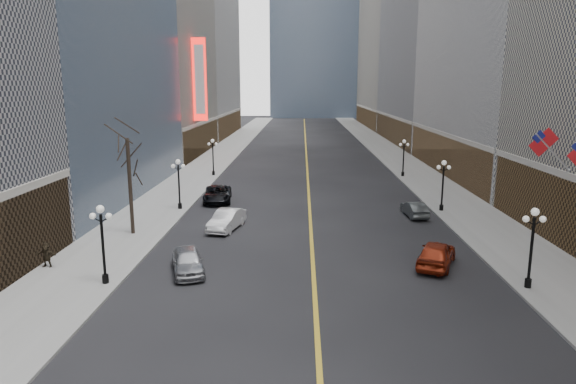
# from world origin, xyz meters

# --- Properties ---
(sidewalk_east) EXTENTS (6.00, 230.00, 0.15)m
(sidewalk_east) POSITION_xyz_m (14.00, 70.00, 0.07)
(sidewalk_east) COLOR gray
(sidewalk_east) RESTS_ON ground
(sidewalk_west) EXTENTS (6.00, 230.00, 0.15)m
(sidewalk_west) POSITION_xyz_m (-14.00, 70.00, 0.07)
(sidewalk_west) COLOR gray
(sidewalk_west) RESTS_ON ground
(lane_line) EXTENTS (0.25, 200.00, 0.02)m
(lane_line) POSITION_xyz_m (0.00, 80.00, 0.01)
(lane_line) COLOR gold
(lane_line) RESTS_ON ground
(bldg_east_c) EXTENTS (26.60, 40.60, 48.80)m
(bldg_east_c) POSITION_xyz_m (29.88, 106.00, 24.18)
(bldg_east_c) COLOR gray
(bldg_east_c) RESTS_ON ground
(bldg_east_d) EXTENTS (26.60, 46.60, 62.80)m
(bldg_east_d) POSITION_xyz_m (29.90, 149.00, 31.17)
(bldg_east_d) COLOR #ACA48E
(bldg_east_d) RESTS_ON ground
(streetlamp_east_1) EXTENTS (1.26, 0.44, 4.52)m
(streetlamp_east_1) POSITION_xyz_m (11.80, 30.00, 2.90)
(streetlamp_east_1) COLOR black
(streetlamp_east_1) RESTS_ON sidewalk_east
(streetlamp_east_2) EXTENTS (1.26, 0.44, 4.52)m
(streetlamp_east_2) POSITION_xyz_m (11.80, 48.00, 2.90)
(streetlamp_east_2) COLOR black
(streetlamp_east_2) RESTS_ON sidewalk_east
(streetlamp_east_3) EXTENTS (1.26, 0.44, 4.52)m
(streetlamp_east_3) POSITION_xyz_m (11.80, 66.00, 2.90)
(streetlamp_east_3) COLOR black
(streetlamp_east_3) RESTS_ON sidewalk_east
(streetlamp_west_1) EXTENTS (1.26, 0.44, 4.52)m
(streetlamp_west_1) POSITION_xyz_m (-11.80, 30.00, 2.90)
(streetlamp_west_1) COLOR black
(streetlamp_west_1) RESTS_ON sidewalk_west
(streetlamp_west_2) EXTENTS (1.26, 0.44, 4.52)m
(streetlamp_west_2) POSITION_xyz_m (-11.80, 48.00, 2.90)
(streetlamp_west_2) COLOR black
(streetlamp_west_2) RESTS_ON sidewalk_west
(streetlamp_west_3) EXTENTS (1.26, 0.44, 4.52)m
(streetlamp_west_3) POSITION_xyz_m (-11.80, 66.00, 2.90)
(streetlamp_west_3) COLOR black
(streetlamp_west_3) RESTS_ON sidewalk_west
(flag_5) EXTENTS (2.87, 0.12, 2.87)m
(flag_5) POSITION_xyz_m (15.31, 37.00, 7.29)
(flag_5) COLOR #B2B2B7
(flag_5) RESTS_ON ground
(theatre_marquee) EXTENTS (2.00, 0.55, 12.00)m
(theatre_marquee) POSITION_xyz_m (-15.88, 80.00, 12.00)
(theatre_marquee) COLOR red
(theatre_marquee) RESTS_ON ground
(tree_west_far) EXTENTS (3.60, 3.60, 7.92)m
(tree_west_far) POSITION_xyz_m (-13.50, 40.00, 6.24)
(tree_west_far) COLOR #2D231C
(tree_west_far) RESTS_ON sidewalk_west
(car_nb_near) EXTENTS (3.00, 4.77, 1.51)m
(car_nb_near) POSITION_xyz_m (-7.58, 32.10, 0.76)
(car_nb_near) COLOR #919398
(car_nb_near) RESTS_ON ground
(car_nb_mid) EXTENTS (2.66, 4.99, 1.56)m
(car_nb_mid) POSITION_xyz_m (-6.62, 41.71, 0.78)
(car_nb_mid) COLOR #B9B9BB
(car_nb_mid) RESTS_ON ground
(car_nb_far) EXTENTS (3.16, 5.82, 1.55)m
(car_nb_far) POSITION_xyz_m (-8.92, 51.51, 0.77)
(car_nb_far) COLOR black
(car_nb_far) RESTS_ON ground
(car_sb_mid) EXTENTS (3.67, 5.19, 1.64)m
(car_sb_mid) POSITION_xyz_m (7.68, 33.68, 0.82)
(car_sb_mid) COLOR maroon
(car_sb_mid) RESTS_ON ground
(car_sb_far) EXTENTS (1.78, 4.16, 1.33)m
(car_sb_far) POSITION_xyz_m (9.00, 46.22, 0.67)
(car_sb_far) COLOR #414648
(car_sb_far) RESTS_ON ground
(ped_west_far) EXTENTS (1.45, 0.50, 1.53)m
(ped_west_far) POSITION_xyz_m (-16.40, 32.54, 0.92)
(ped_west_far) COLOR black
(ped_west_far) RESTS_ON sidewalk_west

